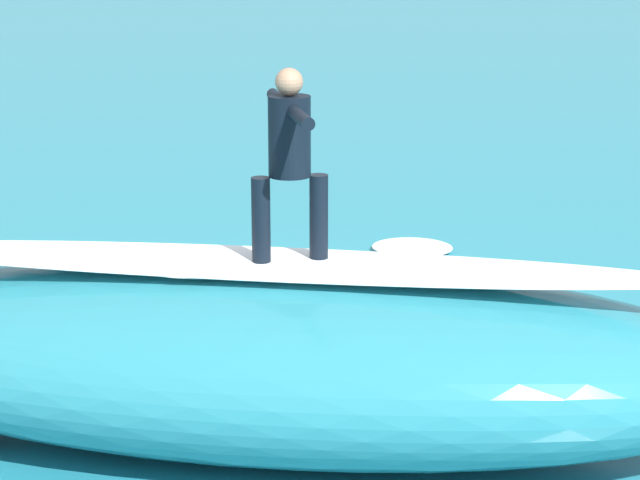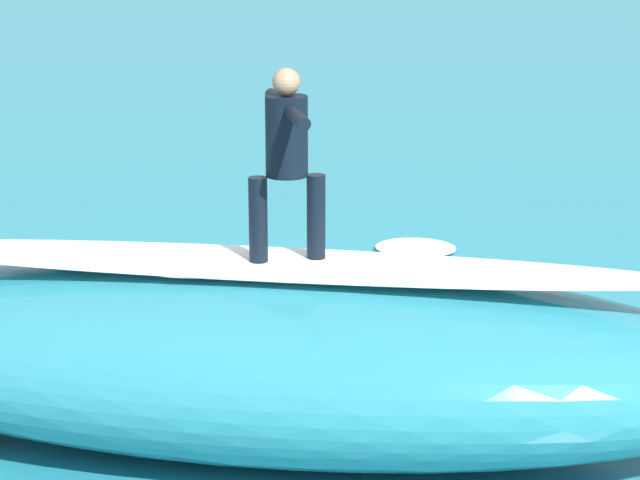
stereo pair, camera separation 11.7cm
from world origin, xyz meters
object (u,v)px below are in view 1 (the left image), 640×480
object	(u,v)px
surfer_riding	(290,151)
surfer_paddling	(350,279)
surfboard_riding	(290,266)
surfboard_paddling	(341,292)

from	to	relation	value
surfer_riding	surfer_paddling	size ratio (longest dim) A/B	1.04
surfboard_riding	surfboard_paddling	bearing A→B (deg)	-109.07
surfer_riding	surfer_paddling	xyz separation A→B (m)	(-0.86, -3.61, -2.13)
surfer_riding	surfer_paddling	distance (m)	4.28
surfer_paddling	surfer_riding	bearing A→B (deg)	120.05
surfboard_paddling	surfer_paddling	world-z (taller)	surfer_paddling
surfboard_riding	surfboard_paddling	xyz separation A→B (m)	(-0.77, -3.70, -1.42)
surfer_paddling	surfboard_paddling	bearing A→B (deg)	0.00
surfboard_riding	surfer_paddling	size ratio (longest dim) A/B	1.46
surfboard_paddling	surfboard_riding	bearing A→B (deg)	121.79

